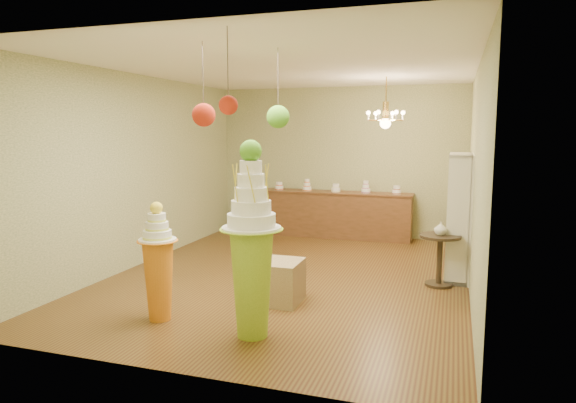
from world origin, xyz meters
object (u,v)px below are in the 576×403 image
(pedestal_green, at_px, (252,257))
(round_table, at_px, (440,253))
(pedestal_orange, at_px, (159,270))
(sideboard, at_px, (335,213))

(pedestal_green, bearing_deg, round_table, 53.72)
(pedestal_green, distance_m, pedestal_orange, 1.22)
(pedestal_orange, xyz_separation_m, round_table, (2.97, 2.32, -0.11))
(sideboard, distance_m, round_table, 3.50)
(pedestal_green, distance_m, round_table, 3.05)
(pedestal_orange, bearing_deg, pedestal_green, -5.88)
(pedestal_green, xyz_separation_m, sideboard, (-0.31, 5.24, -0.36))
(pedestal_green, height_order, round_table, pedestal_green)
(pedestal_orange, relative_size, sideboard, 0.44)
(round_table, bearing_deg, pedestal_green, -126.28)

